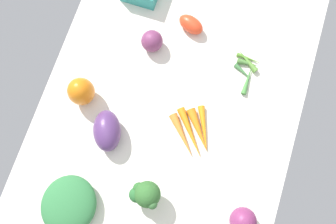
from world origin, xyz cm
name	(u,v)px	position (x,y,z in cm)	size (l,w,h in cm)	color
tablecloth	(168,114)	(0.00, 0.00, 1.00)	(104.00, 76.00, 2.00)	silver
eggplant	(107,131)	(-11.02, 14.79, 5.95)	(12.02, 7.90, 7.90)	#523268
okra_pile	(247,67)	(21.02, -18.69, 2.86)	(13.81, 8.43, 1.93)	#3F7D39
red_onion_center	(243,221)	(-23.14, -28.82, 5.72)	(7.44, 7.44, 7.44)	#7D2E5D
carrot_bunch	(193,132)	(-3.39, -8.87, 3.27)	(16.54, 14.87, 2.84)	orange
leafy_greens_clump	(69,205)	(-33.71, 17.99, 5.04)	(16.45, 15.30, 6.07)	#2F723D
broccoli_head	(145,194)	(-24.50, -1.44, 8.06)	(7.25, 8.52, 10.25)	#9AD27F
bell_pepper_orange	(81,91)	(-2.57, 25.61, 7.16)	(7.84, 7.84, 10.31)	orange
roma_tomato	(191,24)	(28.65, 1.70, 4.44)	(8.34, 4.88, 4.88)	#E74020
red_onion_near_basket	(152,41)	(19.34, 11.30, 5.34)	(6.67, 6.67, 6.67)	#71325A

